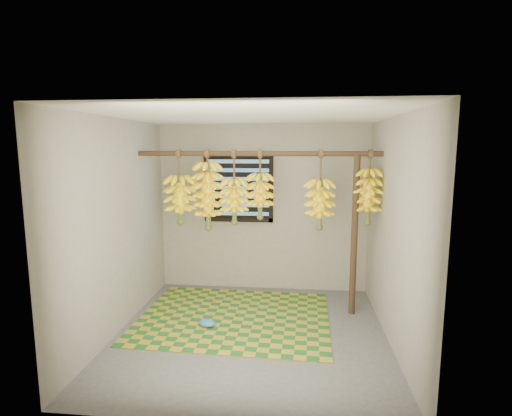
# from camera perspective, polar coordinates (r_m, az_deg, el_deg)

# --- Properties ---
(floor) EXTENTS (3.00, 3.00, 0.01)m
(floor) POSITION_cam_1_polar(r_m,az_deg,el_deg) (4.70, -0.73, -17.60)
(floor) COLOR #4E4E4E
(floor) RESTS_ON ground
(ceiling) EXTENTS (3.00, 3.00, 0.01)m
(ceiling) POSITION_cam_1_polar(r_m,az_deg,el_deg) (4.23, -0.79, 13.12)
(ceiling) COLOR silver
(ceiling) RESTS_ON wall_back
(wall_back) EXTENTS (3.00, 0.01, 2.40)m
(wall_back) POSITION_cam_1_polar(r_m,az_deg,el_deg) (5.78, 0.98, -0.04)
(wall_back) COLOR gray
(wall_back) RESTS_ON floor
(wall_left) EXTENTS (0.01, 3.00, 2.40)m
(wall_left) POSITION_cam_1_polar(r_m,az_deg,el_deg) (4.72, -19.23, -2.52)
(wall_left) COLOR gray
(wall_left) RESTS_ON floor
(wall_right) EXTENTS (0.01, 3.00, 2.40)m
(wall_right) POSITION_cam_1_polar(r_m,az_deg,el_deg) (4.40, 19.15, -3.32)
(wall_right) COLOR gray
(wall_right) RESTS_ON floor
(window) EXTENTS (1.00, 0.04, 1.00)m
(window) POSITION_cam_1_polar(r_m,az_deg,el_deg) (5.76, -2.52, 2.92)
(window) COLOR black
(window) RESTS_ON wall_back
(hanging_pole) EXTENTS (3.00, 0.06, 0.06)m
(hanging_pole) POSITION_cam_1_polar(r_m,az_deg,el_deg) (4.91, 0.18, 7.78)
(hanging_pole) COLOR #442F1D
(hanging_pole) RESTS_ON wall_left
(support_post) EXTENTS (0.08, 0.08, 2.00)m
(support_post) POSITION_cam_1_polar(r_m,az_deg,el_deg) (5.06, 13.87, -3.88)
(support_post) COLOR #442F1D
(support_post) RESTS_ON floor
(woven_mat) EXTENTS (2.35, 1.91, 0.01)m
(woven_mat) POSITION_cam_1_polar(r_m,az_deg,el_deg) (5.10, -3.12, -15.29)
(woven_mat) COLOR #1C5F1D
(woven_mat) RESTS_ON floor
(plastic_bag) EXTENTS (0.24, 0.20, 0.08)m
(plastic_bag) POSITION_cam_1_polar(r_m,az_deg,el_deg) (4.87, -7.01, -15.99)
(plastic_bag) COLOR #3179B8
(plastic_bag) RESTS_ON woven_mat
(banana_bunch_a) EXTENTS (0.38, 0.38, 0.94)m
(banana_bunch_a) POSITION_cam_1_polar(r_m,az_deg,el_deg) (5.15, -10.79, 1.15)
(banana_bunch_a) COLOR brown
(banana_bunch_a) RESTS_ON hanging_pole
(banana_bunch_b) EXTENTS (0.36, 0.36, 1.01)m
(banana_bunch_b) POSITION_cam_1_polar(r_m,az_deg,el_deg) (5.05, -6.88, 1.70)
(banana_bunch_b) COLOR brown
(banana_bunch_b) RESTS_ON hanging_pole
(banana_bunch_c) EXTENTS (0.34, 0.34, 0.93)m
(banana_bunch_c) POSITION_cam_1_polar(r_m,az_deg,el_deg) (4.99, -3.11, 1.00)
(banana_bunch_c) COLOR brown
(banana_bunch_c) RESTS_ON hanging_pole
(banana_bunch_d) EXTENTS (0.32, 0.32, 0.85)m
(banana_bunch_d) POSITION_cam_1_polar(r_m,az_deg,el_deg) (4.95, 0.59, 1.76)
(banana_bunch_d) COLOR brown
(banana_bunch_d) RESTS_ON hanging_pole
(banana_bunch_e) EXTENTS (0.34, 0.34, 0.97)m
(banana_bunch_e) POSITION_cam_1_polar(r_m,az_deg,el_deg) (4.94, 9.10, 0.52)
(banana_bunch_e) COLOR brown
(banana_bunch_e) RESTS_ON hanging_pole
(banana_bunch_f) EXTENTS (0.33, 0.33, 0.90)m
(banana_bunch_f) POSITION_cam_1_polar(r_m,az_deg,el_deg) (5.00, 15.78, 1.59)
(banana_bunch_f) COLOR brown
(banana_bunch_f) RESTS_ON hanging_pole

